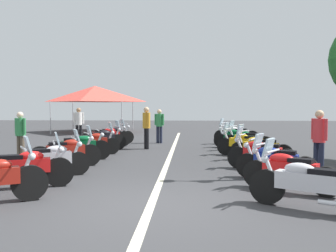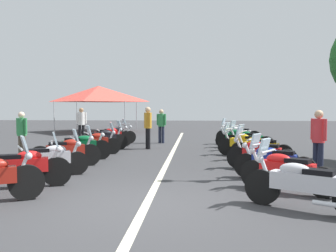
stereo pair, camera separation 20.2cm
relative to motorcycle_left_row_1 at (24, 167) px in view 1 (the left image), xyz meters
name	(u,v)px [view 1 (the left image)]	position (x,y,z in m)	size (l,w,h in m)	color
ground_plane	(151,205)	(-1.20, -2.87, -0.47)	(80.00, 80.00, 0.00)	#38383A
lane_centre_stripe	(169,159)	(4.82, -2.87, -0.47)	(24.61, 0.16, 0.01)	beige
motorcycle_left_row_1	(24,167)	(0.00, 0.00, 0.00)	(1.01, 2.05, 1.21)	black
motorcycle_left_row_2	(51,159)	(1.35, -0.07, -0.01)	(1.10, 1.86, 1.19)	black
motorcycle_left_row_3	(67,151)	(2.83, 0.01, 0.00)	(1.12, 1.89, 1.22)	black
motorcycle_left_row_4	(79,147)	(4.21, 0.06, -0.01)	(0.99, 2.01, 1.01)	black
motorcycle_left_row_5	(93,143)	(5.60, -0.03, -0.01)	(1.01, 1.95, 1.20)	black
motorcycle_left_row_6	(101,139)	(6.97, -0.02, 0.00)	(1.20, 1.92, 1.21)	black
motorcycle_left_row_7	(107,136)	(8.29, 0.05, 0.01)	(1.16, 2.04, 1.23)	black
motorcycle_left_row_8	(113,135)	(9.54, 0.03, -0.02)	(1.16, 1.89, 0.98)	black
motorcycle_right_row_0	(308,183)	(-1.37, -5.60, 0.00)	(1.26, 1.90, 1.21)	black
motorcycle_right_row_1	(288,170)	(0.03, -5.63, -0.01)	(1.27, 1.80, 1.19)	black
motorcycle_right_row_2	(275,161)	(1.31, -5.64, -0.02)	(0.99, 1.86, 0.99)	black
motorcycle_right_row_3	(261,153)	(2.73, -5.58, -0.01)	(0.99, 1.89, 1.20)	black
motorcycle_right_row_4	(260,148)	(4.22, -5.81, -0.01)	(1.22, 1.82, 1.20)	black
motorcycle_right_row_5	(245,143)	(5.60, -5.56, -0.01)	(1.11, 2.01, 1.20)	black
motorcycle_right_row_6	(247,140)	(6.97, -5.82, 0.00)	(1.24, 1.83, 1.21)	black
motorcycle_right_row_7	(237,138)	(8.13, -5.59, -0.02)	(1.05, 1.97, 0.98)	black
motorcycle_right_row_8	(236,134)	(9.62, -5.72, 0.01)	(1.01, 2.05, 1.23)	black
bystander_0	(146,124)	(7.63, -1.78, 0.57)	(0.48, 0.32, 1.76)	black
bystander_1	(79,122)	(10.65, 2.00, 0.53)	(0.32, 0.49, 1.71)	black
bystander_2	(319,137)	(2.21, -6.98, 0.52)	(0.48, 0.32, 1.69)	#1E2338
bystander_3	(159,123)	(10.16, -2.11, 0.49)	(0.32, 0.48, 1.64)	#1E2338
bystander_4	(20,132)	(4.40, 2.12, 0.46)	(0.32, 0.48, 1.60)	brown
event_tent	(95,94)	(17.74, 2.99, 2.18)	(5.10, 5.10, 3.20)	#E54C3F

